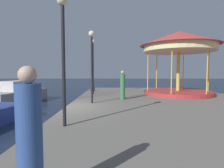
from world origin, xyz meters
TOP-DOWN VIEW (x-y plane):
  - ground_plane at (0.00, 0.00)m, footprint 120.00×120.00m
  - quay_dock at (6.01, 0.00)m, footprint 12.03×22.82m
  - motorboat_grey at (-5.62, 5.74)m, footprint 3.26×5.75m
  - carousel at (7.94, 5.29)m, footprint 6.31×6.31m
  - lamp_post_near_edge at (0.87, -3.42)m, footprint 0.36×0.36m
  - lamp_post_mid_promenade at (1.30, 1.14)m, footprint 0.36×0.36m
  - lamp_post_far_end at (0.86, 5.71)m, footprint 0.36×0.36m
  - bollard_north at (0.44, 7.83)m, footprint 0.24×0.24m
  - bollard_center at (0.65, 7.87)m, footprint 0.24×0.24m
  - person_mid_promenade at (3.21, 2.55)m, footprint 0.34×0.34m
  - person_by_the_water at (1.42, -7.14)m, footprint 0.34×0.34m

SIDE VIEW (x-z plane):
  - ground_plane at x=0.00m, z-range 0.00..0.00m
  - quay_dock at x=6.01m, z-range 0.00..0.80m
  - motorboat_grey at x=-5.62m, z-range -0.23..1.67m
  - bollard_north at x=0.44m, z-range 0.80..1.20m
  - bollard_center at x=0.65m, z-range 0.80..1.20m
  - person_mid_promenade at x=3.21m, z-range 0.74..2.70m
  - person_by_the_water at x=1.42m, z-range 0.74..2.71m
  - lamp_post_mid_promenade at x=1.30m, z-range 1.59..5.88m
  - lamp_post_near_edge at x=0.87m, z-range 1.60..6.03m
  - lamp_post_far_end at x=0.86m, z-range 1.61..6.20m
  - carousel at x=7.94m, z-range 2.04..7.22m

